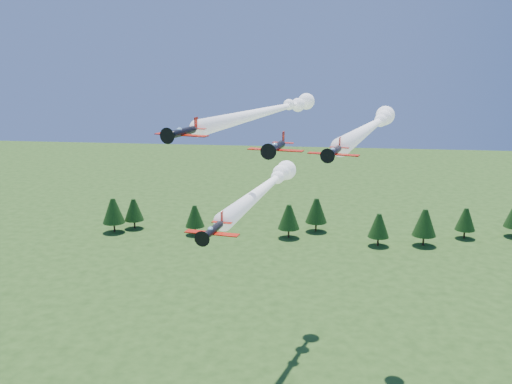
# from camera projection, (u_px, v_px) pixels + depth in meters

# --- Properties ---
(plane_lead) EXTENTS (11.82, 45.43, 3.70)m
(plane_lead) POSITION_uv_depth(u_px,v_px,m) (267.00, 186.00, 94.81)
(plane_lead) COLOR black
(plane_lead) RESTS_ON ground
(plane_left) EXTENTS (20.63, 59.59, 3.70)m
(plane_left) POSITION_uv_depth(u_px,v_px,m) (270.00, 111.00, 109.28)
(plane_left) COLOR black
(plane_left) RESTS_ON ground
(plane_right) EXTENTS (15.65, 48.51, 3.70)m
(plane_right) POSITION_uv_depth(u_px,v_px,m) (372.00, 126.00, 97.33)
(plane_right) COLOR black
(plane_right) RESTS_ON ground
(plane_slot) EXTENTS (8.54, 9.34, 2.98)m
(plane_slot) POSITION_uv_depth(u_px,v_px,m) (276.00, 147.00, 85.22)
(plane_slot) COLOR black
(plane_slot) RESTS_ON ground
(treeline) EXTENTS (157.25, 22.74, 11.93)m
(treeline) POSITION_uv_depth(u_px,v_px,m) (332.00, 217.00, 189.51)
(treeline) COLOR #382314
(treeline) RESTS_ON ground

